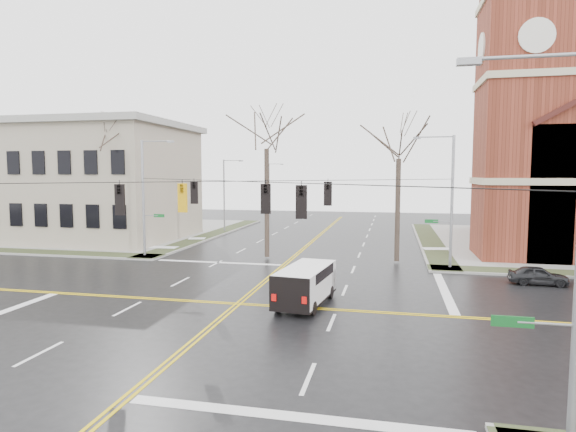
% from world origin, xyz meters
% --- Properties ---
extents(ground, '(120.00, 120.00, 0.00)m').
position_xyz_m(ground, '(0.00, 0.00, 0.00)').
color(ground, black).
rests_on(ground, ground).
extents(sidewalks, '(80.00, 80.00, 0.17)m').
position_xyz_m(sidewalks, '(0.00, 0.00, 0.08)').
color(sidewalks, gray).
rests_on(sidewalks, ground).
extents(road_markings, '(100.00, 100.00, 0.01)m').
position_xyz_m(road_markings, '(0.00, 0.00, 0.01)').
color(road_markings, gold).
rests_on(road_markings, ground).
extents(civic_building_a, '(18.00, 14.00, 11.00)m').
position_xyz_m(civic_building_a, '(-22.00, 20.00, 5.50)').
color(civic_building_a, tan).
rests_on(civic_building_a, ground).
extents(signal_pole_ne, '(2.75, 0.22, 9.00)m').
position_xyz_m(signal_pole_ne, '(11.32, 11.50, 4.95)').
color(signal_pole_ne, gray).
rests_on(signal_pole_ne, ground).
extents(signal_pole_nw, '(2.75, 0.22, 9.00)m').
position_xyz_m(signal_pole_nw, '(-11.32, 11.50, 4.95)').
color(signal_pole_nw, gray).
rests_on(signal_pole_nw, ground).
extents(signal_pole_se, '(2.75, 0.22, 9.00)m').
position_xyz_m(signal_pole_se, '(11.32, -11.50, 4.95)').
color(signal_pole_se, gray).
rests_on(signal_pole_se, ground).
extents(span_wires, '(23.02, 23.02, 0.03)m').
position_xyz_m(span_wires, '(0.00, 0.00, 6.20)').
color(span_wires, black).
rests_on(span_wires, ground).
extents(traffic_signals, '(8.21, 8.26, 1.30)m').
position_xyz_m(traffic_signals, '(-0.00, -0.67, 5.45)').
color(traffic_signals, black).
rests_on(traffic_signals, ground).
extents(streetlight_north_a, '(2.30, 0.20, 8.00)m').
position_xyz_m(streetlight_north_a, '(-10.65, 28.00, 4.47)').
color(streetlight_north_a, gray).
rests_on(streetlight_north_a, ground).
extents(streetlight_north_b, '(2.30, 0.20, 8.00)m').
position_xyz_m(streetlight_north_b, '(-10.65, 48.00, 4.47)').
color(streetlight_north_b, gray).
rests_on(streetlight_north_b, ground).
extents(cargo_van, '(2.56, 5.23, 1.91)m').
position_xyz_m(cargo_van, '(3.39, 0.76, 1.13)').
color(cargo_van, white).
rests_on(cargo_van, ground).
extents(parked_car_a, '(3.34, 1.49, 1.12)m').
position_xyz_m(parked_car_a, '(16.07, 7.82, 0.56)').
color(parked_car_a, black).
rests_on(parked_car_a, ground).
extents(tree_nw_far, '(4.00, 4.00, 12.28)m').
position_xyz_m(tree_nw_far, '(-15.10, 13.55, 8.88)').
color(tree_nw_far, '#392D24').
rests_on(tree_nw_far, ground).
extents(tree_nw_near, '(4.00, 4.00, 12.45)m').
position_xyz_m(tree_nw_near, '(-1.88, 12.87, 9.00)').
color(tree_nw_near, '#392D24').
rests_on(tree_nw_near, ground).
extents(tree_ne, '(4.00, 4.00, 11.23)m').
position_xyz_m(tree_ne, '(7.92, 13.13, 8.13)').
color(tree_ne, '#392D24').
rests_on(tree_ne, ground).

